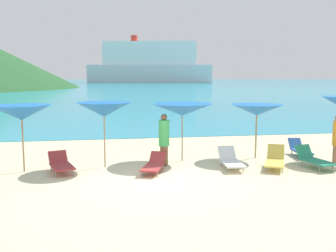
# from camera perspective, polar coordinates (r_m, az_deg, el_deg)

# --- Properties ---
(ground_plane) EXTENTS (50.00, 100.00, 0.30)m
(ground_plane) POSITION_cam_1_polar(r_m,az_deg,el_deg) (21.14, -5.17, -1.53)
(ground_plane) COLOR beige
(ocean_water) EXTENTS (650.00, 440.00, 0.02)m
(ocean_water) POSITION_cam_1_polar(r_m,az_deg,el_deg) (239.09, -9.31, 6.53)
(ocean_water) COLOR teal
(ocean_water) RESTS_ON ground_plane
(umbrella_3) EXTENTS (2.08, 2.08, 2.20)m
(umbrella_3) POSITION_cam_1_polar(r_m,az_deg,el_deg) (13.22, -21.01, 1.86)
(umbrella_3) COLOR #9E7F59
(umbrella_3) RESTS_ON ground_plane
(umbrella_4) EXTENTS (1.82, 1.82, 2.25)m
(umbrella_4) POSITION_cam_1_polar(r_m,az_deg,el_deg) (13.16, -9.53, 2.42)
(umbrella_4) COLOR #9E7F59
(umbrella_4) RESTS_ON ground_plane
(umbrella_5) EXTENTS (2.31, 2.31, 2.13)m
(umbrella_5) POSITION_cam_1_polar(r_m,az_deg,el_deg) (14.01, 2.15, 2.45)
(umbrella_5) COLOR #9E7F59
(umbrella_5) RESTS_ON ground_plane
(umbrella_6) EXTENTS (2.08, 2.08, 2.06)m
(umbrella_6) POSITION_cam_1_polar(r_m,az_deg,el_deg) (14.90, 13.09, 2.34)
(umbrella_6) COLOR #9E7F59
(umbrella_6) RESTS_ON ground_plane
(lounge_chair_2) EXTENTS (1.09, 1.77, 0.53)m
(lounge_chair_2) POSITION_cam_1_polar(r_m,az_deg,el_deg) (12.65, -2.10, -5.72)
(lounge_chair_2) COLOR #A53333
(lounge_chair_2) RESTS_ON ground_plane
(lounge_chair_4) EXTENTS (1.01, 1.56, 0.61)m
(lounge_chair_4) POSITION_cam_1_polar(r_m,az_deg,el_deg) (13.01, -15.68, -5.45)
(lounge_chair_4) COLOR #A53333
(lounge_chair_4) RESTS_ON ground_plane
(lounge_chair_5) EXTENTS (0.75, 1.74, 0.62)m
(lounge_chair_5) POSITION_cam_1_polar(r_m,az_deg,el_deg) (13.37, 9.33, -5.02)
(lounge_chair_5) COLOR white
(lounge_chair_5) RESTS_ON ground_plane
(lounge_chair_8) EXTENTS (1.23, 1.63, 0.73)m
(lounge_chair_8) POSITION_cam_1_polar(r_m,az_deg,el_deg) (13.60, 15.67, -4.88)
(lounge_chair_8) COLOR #D8BF4C
(lounge_chair_8) RESTS_ON ground_plane
(lounge_chair_12) EXTENTS (0.88, 1.57, 0.70)m
(lounge_chair_12) POSITION_cam_1_polar(r_m,az_deg,el_deg) (14.08, 20.93, -4.59)
(lounge_chair_12) COLOR #268C66
(lounge_chair_12) RESTS_ON ground_plane
(lounge_chair_13) EXTENTS (0.77, 1.64, 0.61)m
(lounge_chair_13) POSITION_cam_1_polar(r_m,az_deg,el_deg) (15.93, 19.05, -3.28)
(lounge_chair_13) COLOR #1E478C
(lounge_chair_13) RESTS_ON ground_plane
(beachgoer_4) EXTENTS (0.37, 0.37, 1.82)m
(beachgoer_4) POSITION_cam_1_polar(r_m,az_deg,el_deg) (13.41, -0.60, -1.87)
(beachgoer_4) COLOR brown
(beachgoer_4) RESTS_ON ground_plane
(cruise_ship) EXTENTS (61.91, 21.00, 23.26)m
(cruise_ship) POSITION_cam_1_polar(r_m,az_deg,el_deg) (192.48, -2.74, 9.10)
(cruise_ship) COLOR silver
(cruise_ship) RESTS_ON ocean_water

